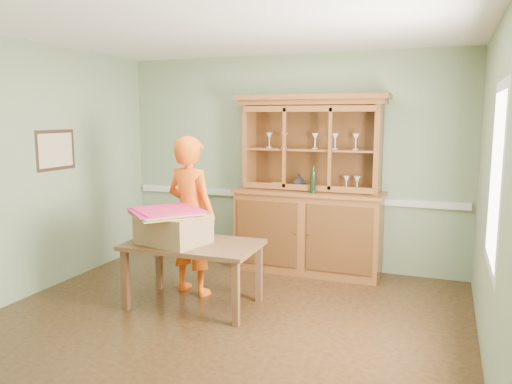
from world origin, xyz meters
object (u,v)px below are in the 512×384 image
at_px(dining_table, 193,250).
at_px(cardboard_box, 173,229).
at_px(china_hutch, 309,211).
at_px(person, 191,216).

height_order(dining_table, cardboard_box, cardboard_box).
bearing_deg(china_hutch, person, -129.36).
xyz_separation_m(china_hutch, cardboard_box, (-0.96, -1.64, 0.04)).
bearing_deg(cardboard_box, dining_table, 25.01).
bearing_deg(person, china_hutch, -115.12).
xyz_separation_m(china_hutch, person, (-0.99, -1.21, 0.10)).
distance_m(china_hutch, dining_table, 1.75).
bearing_deg(dining_table, cardboard_box, -156.61).
bearing_deg(china_hutch, cardboard_box, -120.37).
xyz_separation_m(china_hutch, dining_table, (-0.79, -1.56, -0.18)).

